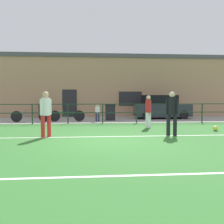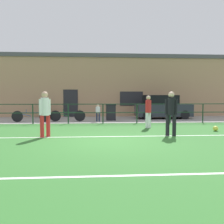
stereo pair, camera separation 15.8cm
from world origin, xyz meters
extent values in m
cube|color=#33702D|center=(0.00, 0.00, -0.02)|extent=(60.00, 44.00, 0.04)
cube|color=white|center=(0.00, 1.07, 0.00)|extent=(36.00, 0.11, 0.00)
cube|color=white|center=(0.00, -3.93, 0.00)|extent=(36.00, 0.11, 0.00)
cube|color=gray|center=(0.00, 8.50, 0.01)|extent=(48.00, 5.00, 0.02)
cylinder|color=#193823|center=(-4.00, 6.00, 0.57)|extent=(0.07, 0.07, 1.15)
cylinder|color=#193823|center=(-2.00, 6.00, 0.57)|extent=(0.07, 0.07, 1.15)
cylinder|color=#193823|center=(0.00, 6.00, 0.57)|extent=(0.07, 0.07, 1.15)
cylinder|color=#193823|center=(2.00, 6.00, 0.57)|extent=(0.07, 0.07, 1.15)
cylinder|color=#193823|center=(4.00, 6.00, 0.57)|extent=(0.07, 0.07, 1.15)
cylinder|color=#193823|center=(6.00, 6.00, 0.57)|extent=(0.07, 0.07, 1.15)
cube|color=#193823|center=(0.00, 6.00, 1.13)|extent=(36.00, 0.04, 0.04)
cube|color=#193823|center=(0.00, 6.00, 0.63)|extent=(36.00, 0.04, 0.04)
cube|color=tan|center=(0.00, 12.20, 2.29)|extent=(28.00, 2.40, 4.58)
cube|color=#232328|center=(-2.27, 10.98, 1.05)|extent=(1.10, 0.04, 2.10)
cube|color=#232328|center=(2.43, 10.98, 1.41)|extent=(1.80, 0.04, 1.10)
cube|color=#4C4C51|center=(0.00, 12.20, 4.73)|extent=(28.00, 2.56, 0.30)
cylinder|color=black|center=(2.64, 1.05, 0.42)|extent=(0.15, 0.15, 0.84)
cylinder|color=black|center=(2.39, 1.14, 0.42)|extent=(0.15, 0.15, 0.84)
cylinder|color=black|center=(2.51, 1.10, 1.18)|extent=(0.31, 0.31, 0.69)
sphere|color=beige|center=(2.51, 1.10, 1.65)|extent=(0.24, 0.24, 0.24)
cylinder|color=black|center=(2.69, 1.04, 1.16)|extent=(0.11, 0.11, 0.62)
cylinder|color=black|center=(2.34, 1.16, 1.16)|extent=(0.11, 0.11, 0.62)
cylinder|color=red|center=(-2.35, 1.28, 0.42)|extent=(0.15, 0.15, 0.84)
cylinder|color=red|center=(-2.56, 1.12, 0.42)|extent=(0.15, 0.15, 0.84)
cylinder|color=white|center=(-2.45, 1.20, 1.18)|extent=(0.31, 0.31, 0.69)
sphere|color=tan|center=(-2.45, 1.20, 1.65)|extent=(0.24, 0.24, 0.24)
cylinder|color=white|center=(-2.30, 1.32, 1.16)|extent=(0.11, 0.11, 0.62)
cylinder|color=white|center=(-2.60, 1.09, 1.16)|extent=(0.11, 0.11, 0.62)
cylinder|color=white|center=(2.26, 3.79, 0.38)|extent=(0.14, 0.14, 0.77)
cylinder|color=white|center=(2.08, 3.62, 0.38)|extent=(0.14, 0.14, 0.77)
cylinder|color=red|center=(2.17, 3.71, 1.08)|extent=(0.28, 0.28, 0.63)
sphere|color=beige|center=(2.17, 3.71, 1.51)|extent=(0.22, 0.22, 0.22)
cylinder|color=red|center=(2.29, 3.82, 1.07)|extent=(0.10, 0.10, 0.57)
cylinder|color=red|center=(2.04, 3.59, 1.07)|extent=(0.10, 0.10, 0.57)
sphere|color=#E5E04C|center=(4.96, 2.28, 0.12)|extent=(0.24, 0.24, 0.24)
cylinder|color=#232D4C|center=(-0.19, 7.05, 0.28)|extent=(0.09, 0.09, 0.51)
cylinder|color=#232D4C|center=(-0.34, 7.10, 0.28)|extent=(0.09, 0.09, 0.51)
cylinder|color=white|center=(-0.26, 7.07, 0.74)|extent=(0.19, 0.19, 0.42)
sphere|color=beige|center=(-0.26, 7.07, 1.03)|extent=(0.14, 0.14, 0.14)
cylinder|color=white|center=(-0.16, 7.04, 0.73)|extent=(0.07, 0.07, 0.38)
cylinder|color=white|center=(-0.37, 7.11, 0.73)|extent=(0.07, 0.07, 0.38)
cube|color=#282D38|center=(4.38, 8.92, 0.60)|extent=(3.81, 1.74, 0.84)
cube|color=black|center=(4.18, 8.92, 1.35)|extent=(2.29, 1.46, 0.64)
cylinder|color=black|center=(3.08, 8.08, 0.32)|extent=(0.60, 0.18, 0.60)
cylinder|color=black|center=(5.67, 8.08, 0.32)|extent=(0.60, 0.18, 0.60)
cylinder|color=black|center=(3.08, 9.75, 0.32)|extent=(0.60, 0.18, 0.60)
cylinder|color=black|center=(5.67, 9.75, 0.32)|extent=(0.60, 0.18, 0.60)
cylinder|color=black|center=(-2.91, 7.20, 0.36)|extent=(0.68, 0.04, 0.68)
cylinder|color=black|center=(-1.39, 7.20, 0.36)|extent=(0.68, 0.04, 0.68)
cube|color=#1E6633|center=(-2.15, 7.20, 0.58)|extent=(1.18, 0.04, 0.04)
cube|color=#1E6633|center=(-2.53, 7.20, 0.47)|extent=(0.73, 0.03, 0.24)
cylinder|color=#1E6633|center=(-2.41, 7.20, 0.68)|extent=(0.03, 0.03, 0.20)
cylinder|color=#1E6633|center=(-1.39, 7.20, 0.65)|extent=(0.03, 0.03, 0.28)
cylinder|color=black|center=(-5.16, 7.04, 0.36)|extent=(0.68, 0.04, 0.68)
cylinder|color=black|center=(-3.51, 7.04, 0.36)|extent=(0.68, 0.04, 0.68)
cube|color=#234C99|center=(-4.34, 7.04, 0.58)|extent=(1.29, 0.04, 0.04)
cube|color=#234C99|center=(-4.75, 7.04, 0.47)|extent=(0.81, 0.03, 0.24)
cylinder|color=#234C99|center=(-4.62, 7.04, 0.68)|extent=(0.03, 0.03, 0.20)
cylinder|color=#234C99|center=(-3.51, 7.04, 0.65)|extent=(0.03, 0.03, 0.28)
cube|color=black|center=(-4.09, 10.16, 0.49)|extent=(0.62, 0.52, 0.94)
cube|color=black|center=(-4.09, 10.16, 1.00)|extent=(0.65, 0.56, 0.08)
cube|color=black|center=(0.59, 7.73, 0.50)|extent=(0.60, 0.51, 0.97)
cube|color=black|center=(0.59, 7.73, 1.03)|extent=(0.64, 0.54, 0.08)
camera|label=1|loc=(-0.78, -8.89, 1.57)|focal=41.24mm
camera|label=2|loc=(-0.63, -8.91, 1.57)|focal=41.24mm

